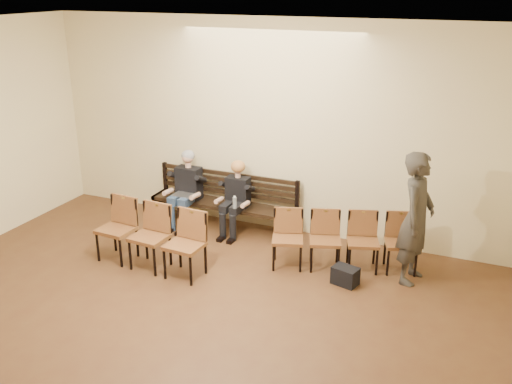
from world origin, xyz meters
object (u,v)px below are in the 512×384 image
water_bottle (235,209)px  chair_row_front (344,242)px  seated_woman (236,202)px  chair_row_back (149,238)px  bench (223,215)px  passerby (417,209)px  bag (345,276)px  laptop (184,196)px  seated_man (186,190)px

water_bottle → chair_row_front: chair_row_front is taller
water_bottle → seated_woman: bearing=112.6°
seated_woman → chair_row_back: bearing=-111.3°
bench → passerby: (3.27, -0.60, 0.86)m
bench → bag: (2.45, -1.10, -0.10)m
water_bottle → passerby: passerby is taller
laptop → chair_row_front: size_ratio=0.17×
seated_woman → bag: (2.15, -0.98, -0.43)m
laptop → seated_man: bearing=101.8°
chair_row_front → seated_man: bearing=151.3°
bench → passerby: passerby is taller
bench → water_bottle: bearing=-44.7°
bench → laptop: (-0.61, -0.26, 0.35)m
seated_woman → laptop: seated_woman is taller
laptop → seated_woman: bearing=8.2°
bag → seated_woman: bearing=155.5°
laptop → water_bottle: 1.04m
seated_woman → chair_row_back: size_ratio=0.64×
seated_man → laptop: (0.03, -0.14, -0.06)m
bench → laptop: 0.75m
chair_row_back → seated_man: bearing=104.1°
bench → chair_row_front: (2.29, -0.65, 0.21)m
bench → seated_man: bearing=-169.4°
passerby → chair_row_front: 1.18m
passerby → chair_row_back: passerby is taller
passerby → chair_row_back: size_ratio=1.26×
bag → chair_row_back: (-2.78, -0.64, 0.35)m
chair_row_front → laptop: bearing=153.9°
passerby → seated_woman: bearing=88.3°
laptop → chair_row_back: chair_row_back is taller
seated_man → passerby: 3.96m
chair_row_back → seated_woman: bearing=72.2°
seated_woman → chair_row_back: 1.74m
seated_woman → water_bottle: size_ratio=5.24×
bench → bag: size_ratio=7.45×
water_bottle → bag: water_bottle is taller
bench → chair_row_back: bearing=-101.0°
water_bottle → chair_row_front: 1.89m
bag → passerby: bearing=31.4°
bag → seated_man: bearing=162.4°
seated_woman → bag: 2.40m
bench → bag: bearing=-24.2°
bench → seated_man: 0.77m
chair_row_back → water_bottle: bearing=64.0°
water_bottle → seated_man: bearing=164.6°
passerby → seated_man: bearing=90.5°
bench → chair_row_front: 2.39m
laptop → water_bottle: bearing=-8.9°
seated_man → bench: bearing=10.6°
passerby → chair_row_front: (-0.98, -0.05, -0.66)m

